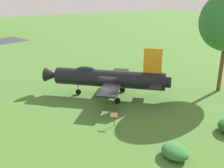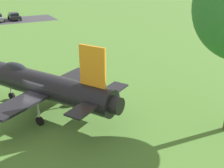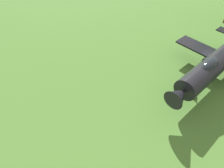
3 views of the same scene
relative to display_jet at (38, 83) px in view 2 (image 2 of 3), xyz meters
The scene contains 3 objects.
ground_plane 2.11m from the display_jet, 40.85° to the right, with size 200.00×200.00×0.00m, color #47722D.
display_jet is the anchor object (origin of this frame).
parked_car_black 39.90m from the display_jet, 101.28° to the left, with size 3.13×4.44×1.42m.
Camera 2 is at (1.92, -17.84, 9.45)m, focal length 43.51 mm.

